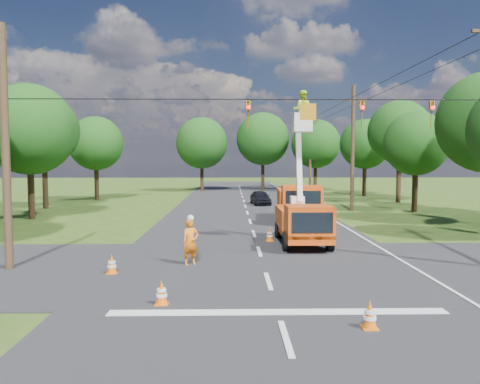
{
  "coord_description": "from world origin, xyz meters",
  "views": [
    {
      "loc": [
        -1.24,
        -15.33,
        4.1
      ],
      "look_at": [
        -0.83,
        6.09,
        2.6
      ],
      "focal_mm": 35.0,
      "sensor_mm": 36.0,
      "label": 1
    }
  ],
  "objects_px": {
    "traffic_cone_4": "(112,264)",
    "tree_far_c": "(316,144)",
    "traffic_cone_6": "(297,216)",
    "traffic_cone_3": "(316,227)",
    "traffic_cone_1": "(370,315)",
    "tree_left_f": "(96,144)",
    "ground_worker": "(191,242)",
    "traffic_cone_2": "(270,235)",
    "tree_left_e": "(44,130)",
    "tree_right_c": "(416,144)",
    "tree_left_d": "(29,130)",
    "bucket_truck": "(303,211)",
    "second_truck": "(299,202)",
    "pole_left": "(6,148)",
    "tree_far_a": "(202,143)",
    "distant_car": "(260,198)",
    "traffic_cone_0": "(162,293)",
    "tree_right_d": "(400,132)",
    "tree_far_b": "(263,139)",
    "pole_right_mid": "(353,147)",
    "pole_right_far": "(310,151)",
    "tree_right_e": "(365,144)"
  },
  "relations": [
    {
      "from": "traffic_cone_1",
      "to": "pole_left",
      "type": "height_order",
      "value": "pole_left"
    },
    {
      "from": "traffic_cone_0",
      "to": "tree_right_c",
      "type": "bearing_deg",
      "value": 55.01
    },
    {
      "from": "ground_worker",
      "to": "traffic_cone_1",
      "type": "bearing_deg",
      "value": -83.7
    },
    {
      "from": "ground_worker",
      "to": "tree_far_c",
      "type": "relative_size",
      "value": 0.2
    },
    {
      "from": "tree_right_d",
      "to": "ground_worker",
      "type": "bearing_deg",
      "value": -123.68
    },
    {
      "from": "second_truck",
      "to": "traffic_cone_1",
      "type": "height_order",
      "value": "second_truck"
    },
    {
      "from": "traffic_cone_3",
      "to": "tree_right_d",
      "type": "bearing_deg",
      "value": 58.97
    },
    {
      "from": "tree_left_f",
      "to": "tree_right_d",
      "type": "xyz_separation_m",
      "value": [
        29.6,
        -3.0,
        0.99
      ]
    },
    {
      "from": "tree_far_b",
      "to": "traffic_cone_6",
      "type": "bearing_deg",
      "value": -89.71
    },
    {
      "from": "traffic_cone_6",
      "to": "tree_right_c",
      "type": "height_order",
      "value": "tree_right_c"
    },
    {
      "from": "pole_left",
      "to": "tree_far_a",
      "type": "relative_size",
      "value": 0.95
    },
    {
      "from": "traffic_cone_6",
      "to": "traffic_cone_4",
      "type": "bearing_deg",
      "value": -121.18
    },
    {
      "from": "traffic_cone_4",
      "to": "tree_far_c",
      "type": "relative_size",
      "value": 0.08
    },
    {
      "from": "ground_worker",
      "to": "tree_left_e",
      "type": "xyz_separation_m",
      "value": [
        -13.99,
        21.42,
        5.58
      ]
    },
    {
      "from": "distant_car",
      "to": "tree_far_b",
      "type": "relative_size",
      "value": 0.37
    },
    {
      "from": "traffic_cone_0",
      "to": "tree_left_d",
      "type": "distance_m",
      "value": 23.45
    },
    {
      "from": "traffic_cone_2",
      "to": "tree_left_e",
      "type": "bearing_deg",
      "value": 137.02
    },
    {
      "from": "traffic_cone_1",
      "to": "tree_left_f",
      "type": "height_order",
      "value": "tree_left_f"
    },
    {
      "from": "traffic_cone_2",
      "to": "pole_left",
      "type": "xyz_separation_m",
      "value": [
        -10.18,
        -5.71,
        4.14
      ]
    },
    {
      "from": "ground_worker",
      "to": "tree_far_c",
      "type": "distance_m",
      "value": 43.52
    },
    {
      "from": "bucket_truck",
      "to": "pole_right_mid",
      "type": "relative_size",
      "value": 0.74
    },
    {
      "from": "second_truck",
      "to": "traffic_cone_3",
      "type": "xyz_separation_m",
      "value": [
        0.2,
        -5.29,
        -0.93
      ]
    },
    {
      "from": "traffic_cone_3",
      "to": "tree_left_f",
      "type": "bearing_deg",
      "value": 129.79
    },
    {
      "from": "tree_left_e",
      "to": "tree_right_c",
      "type": "xyz_separation_m",
      "value": [
        30.0,
        -3.0,
        -1.18
      ]
    },
    {
      "from": "traffic_cone_3",
      "to": "tree_far_c",
      "type": "height_order",
      "value": "tree_far_c"
    },
    {
      "from": "distant_car",
      "to": "pole_left",
      "type": "bearing_deg",
      "value": -120.33
    },
    {
      "from": "pole_left",
      "to": "tree_right_d",
      "type": "distance_m",
      "value": 36.39
    },
    {
      "from": "traffic_cone_1",
      "to": "traffic_cone_2",
      "type": "distance_m",
      "value": 12.19
    },
    {
      "from": "ground_worker",
      "to": "traffic_cone_1",
      "type": "relative_size",
      "value": 2.55
    },
    {
      "from": "ground_worker",
      "to": "pole_left",
      "type": "relative_size",
      "value": 0.2
    },
    {
      "from": "distant_car",
      "to": "traffic_cone_1",
      "type": "height_order",
      "value": "distant_car"
    },
    {
      "from": "ground_worker",
      "to": "tree_right_c",
      "type": "distance_m",
      "value": 24.8
    },
    {
      "from": "traffic_cone_0",
      "to": "tree_left_f",
      "type": "xyz_separation_m",
      "value": [
        -11.61,
        34.42,
        5.33
      ]
    },
    {
      "from": "tree_right_c",
      "to": "tree_right_d",
      "type": "distance_m",
      "value": 8.27
    },
    {
      "from": "tree_far_a",
      "to": "tree_left_e",
      "type": "bearing_deg",
      "value": -119.33
    },
    {
      "from": "bucket_truck",
      "to": "tree_far_b",
      "type": "relative_size",
      "value": 0.72
    },
    {
      "from": "traffic_cone_4",
      "to": "tree_left_d",
      "type": "xyz_separation_m",
      "value": [
        -9.5,
        15.8,
        5.77
      ]
    },
    {
      "from": "traffic_cone_3",
      "to": "tree_left_d",
      "type": "relative_size",
      "value": 0.08
    },
    {
      "from": "traffic_cone_1",
      "to": "tree_left_d",
      "type": "relative_size",
      "value": 0.08
    },
    {
      "from": "bucket_truck",
      "to": "traffic_cone_2",
      "type": "xyz_separation_m",
      "value": [
        -1.5,
        0.92,
        -1.27
      ]
    },
    {
      "from": "pole_right_far",
      "to": "traffic_cone_4",
      "type": "bearing_deg",
      "value": -108.94
    },
    {
      "from": "tree_right_e",
      "to": "traffic_cone_6",
      "type": "bearing_deg",
      "value": -116.34
    },
    {
      "from": "tree_far_c",
      "to": "traffic_cone_4",
      "type": "bearing_deg",
      "value": -109.31
    },
    {
      "from": "traffic_cone_4",
      "to": "tree_far_b",
      "type": "xyz_separation_m",
      "value": [
        8.5,
        45.8,
        6.45
      ]
    },
    {
      "from": "traffic_cone_6",
      "to": "traffic_cone_3",
      "type": "bearing_deg",
      "value": -87.05
    },
    {
      "from": "tree_far_a",
      "to": "traffic_cone_1",
      "type": "bearing_deg",
      "value": -81.83
    },
    {
      "from": "traffic_cone_1",
      "to": "tree_far_c",
      "type": "bearing_deg",
      "value": 81.3
    },
    {
      "from": "bucket_truck",
      "to": "second_truck",
      "type": "relative_size",
      "value": 1.09
    },
    {
      "from": "second_truck",
      "to": "distant_car",
      "type": "relative_size",
      "value": 1.77
    },
    {
      "from": "traffic_cone_0",
      "to": "pole_left",
      "type": "height_order",
      "value": "pole_left"
    }
  ]
}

